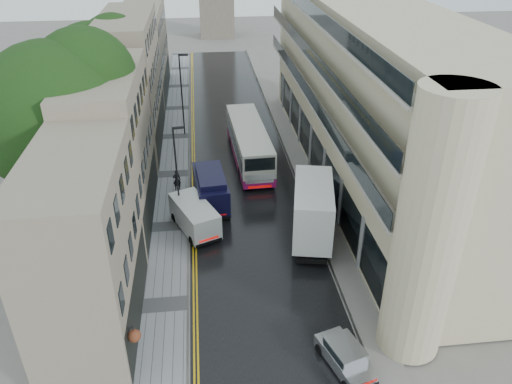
{
  "coord_description": "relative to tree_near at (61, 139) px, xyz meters",
  "views": [
    {
      "loc": [
        -3.15,
        -11.58,
        20.19
      ],
      "look_at": [
        0.26,
        18.0,
        3.25
      ],
      "focal_mm": 35.0,
      "sensor_mm": 36.0,
      "label": 1
    }
  ],
  "objects": [
    {
      "name": "old_shop_row",
      "position": [
        3.05,
        10.0,
        -0.95
      ],
      "size": [
        4.5,
        56.0,
        12.0
      ],
      "primitive_type": null,
      "color": "gray",
      "rests_on": "ground"
    },
    {
      "name": "left_sidewalk",
      "position": [
        6.65,
        7.5,
        -6.89
      ],
      "size": [
        2.7,
        85.0,
        0.12
      ],
      "primitive_type": "cube",
      "color": "gray",
      "rests_on": "ground"
    },
    {
      "name": "pedestrian",
      "position": [
        7.04,
        4.63,
        -5.95
      ],
      "size": [
        0.67,
        0.47,
        1.75
      ],
      "primitive_type": "imported",
      "rotation": [
        0.0,
        0.0,
        3.22
      ],
      "color": "black",
      "rests_on": "left_sidewalk"
    },
    {
      "name": "tree_near",
      "position": [
        0.0,
        0.0,
        0.0
      ],
      "size": [
        10.56,
        10.56,
        13.89
      ],
      "primitive_type": null,
      "color": "black",
      "rests_on": "ground"
    },
    {
      "name": "silver_hatchback",
      "position": [
        15.53,
        -15.99,
        -6.25
      ],
      "size": [
        2.58,
        3.91,
        1.35
      ],
      "primitive_type": null,
      "rotation": [
        0.0,
        0.0,
        0.3
      ],
      "color": "#B3B3B8",
      "rests_on": "road"
    },
    {
      "name": "modern_block",
      "position": [
        22.8,
        6.0,
        0.05
      ],
      "size": [
        8.0,
        40.0,
        14.0
      ],
      "primitive_type": null,
      "color": "#C8B994",
      "rests_on": "ground"
    },
    {
      "name": "tree_far",
      "position": [
        0.3,
        13.0,
        -0.72
      ],
      "size": [
        9.24,
        9.24,
        12.46
      ],
      "primitive_type": null,
      "color": "black",
      "rests_on": "ground"
    },
    {
      "name": "white_lorry",
      "position": [
        15.03,
        -4.6,
        -4.72
      ],
      "size": [
        4.17,
        8.72,
        4.4
      ],
      "primitive_type": null,
      "rotation": [
        0.0,
        0.0,
        -0.2
      ],
      "color": "white",
      "rests_on": "road"
    },
    {
      "name": "road",
      "position": [
        12.5,
        7.5,
        -6.94
      ],
      "size": [
        9.0,
        85.0,
        0.02
      ],
      "primitive_type": "cube",
      "color": "black",
      "rests_on": "ground"
    },
    {
      "name": "right_sidewalk",
      "position": [
        17.9,
        7.5,
        -6.89
      ],
      "size": [
        1.8,
        85.0,
        0.12
      ],
      "primitive_type": "cube",
      "color": "slate",
      "rests_on": "ground"
    },
    {
      "name": "lamp_post_near",
      "position": [
        7.36,
        0.13,
        -3.19
      ],
      "size": [
        0.83,
        0.3,
        7.27
      ],
      "primitive_type": null,
      "rotation": [
        0.0,
        0.0,
        0.14
      ],
      "color": "black",
      "rests_on": "left_sidewalk"
    },
    {
      "name": "lamp_post_far",
      "position": [
        7.51,
        16.33,
        -2.78
      ],
      "size": [
        0.93,
        0.28,
        8.1
      ],
      "primitive_type": null,
      "rotation": [
        0.0,
        0.0,
        -0.09
      ],
      "color": "black",
      "rests_on": "left_sidewalk"
    },
    {
      "name": "cream_bus",
      "position": [
        12.34,
        6.23,
        -5.28
      ],
      "size": [
        3.26,
        12.18,
        3.29
      ],
      "primitive_type": null,
      "rotation": [
        0.0,
        0.0,
        0.04
      ],
      "color": "beige",
      "rests_on": "road"
    },
    {
      "name": "navy_van",
      "position": [
        8.84,
        0.18,
        -5.48
      ],
      "size": [
        2.74,
        5.83,
        2.89
      ],
      "primitive_type": null,
      "rotation": [
        0.0,
        0.0,
        0.09
      ],
      "color": "black",
      "rests_on": "road"
    },
    {
      "name": "white_van",
      "position": [
        8.2,
        -3.22,
        -5.84
      ],
      "size": [
        3.74,
        5.24,
        2.18
      ],
      "primitive_type": null,
      "rotation": [
        0.0,
        0.0,
        0.39
      ],
      "color": "silver",
      "rests_on": "road"
    }
  ]
}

